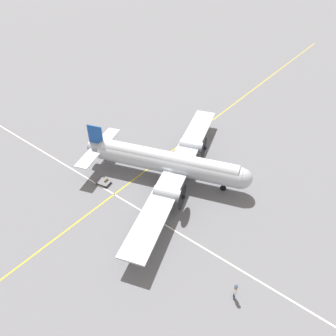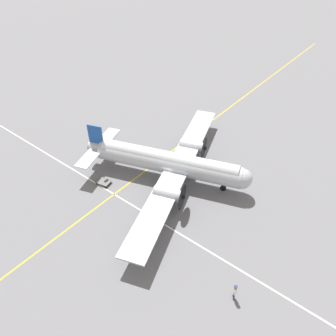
{
  "view_description": "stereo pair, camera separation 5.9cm",
  "coord_description": "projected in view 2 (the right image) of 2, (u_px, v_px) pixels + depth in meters",
  "views": [
    {
      "loc": [
        23.37,
        18.31,
        25.31
      ],
      "look_at": [
        0.0,
        0.0,
        1.55
      ],
      "focal_mm": 35.0,
      "sensor_mm": 36.0,
      "label": 1
    },
    {
      "loc": [
        23.33,
        18.36,
        25.31
      ],
      "look_at": [
        0.0,
        0.0,
        1.55
      ],
      "focal_mm": 35.0,
      "sensor_mm": 36.0,
      "label": 2
    }
  ],
  "objects": [
    {
      "name": "airliner_main",
      "position": [
        171.0,
        163.0,
        37.39
      ],
      "size": [
        26.46,
        19.75,
        5.44
      ],
      "rotation": [
        0.0,
        0.0,
        1.91
      ],
      "color": "#ADB2BC",
      "rests_on": "ground_plane"
    },
    {
      "name": "apron_line_northsouth",
      "position": [
        134.0,
        206.0,
        35.34
      ],
      "size": [
        0.16,
        120.0,
        0.01
      ],
      "color": "silver",
      "rests_on": "ground_plane"
    },
    {
      "name": "baggage_cart",
      "position": [
        103.0,
        182.0,
        38.09
      ],
      "size": [
        1.49,
        1.82,
        0.56
      ],
      "rotation": [
        0.0,
        0.0,
        1.77
      ],
      "color": "#56565B",
      "rests_on": "ground_plane"
    },
    {
      "name": "apron_line_eastwest",
      "position": [
        149.0,
        168.0,
        40.46
      ],
      "size": [
        120.0,
        0.16,
        0.01
      ],
      "color": "gold",
      "rests_on": "ground_plane"
    },
    {
      "name": "ground_plane",
      "position": [
        168.0,
        178.0,
        38.99
      ],
      "size": [
        300.0,
        300.0,
        0.0
      ],
      "primitive_type": "plane",
      "color": "slate"
    },
    {
      "name": "suitcase_near_door",
      "position": [
        106.0,
        181.0,
        38.15
      ],
      "size": [
        0.52,
        0.15,
        0.56
      ],
      "color": "brown",
      "rests_on": "ground_plane"
    },
    {
      "name": "crew_foreground",
      "position": [
        235.0,
        291.0,
        26.38
      ],
      "size": [
        0.5,
        0.4,
        1.73
      ],
      "rotation": [
        0.0,
        0.0,
        -2.55
      ],
      "color": "navy",
      "rests_on": "ground_plane"
    }
  ]
}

